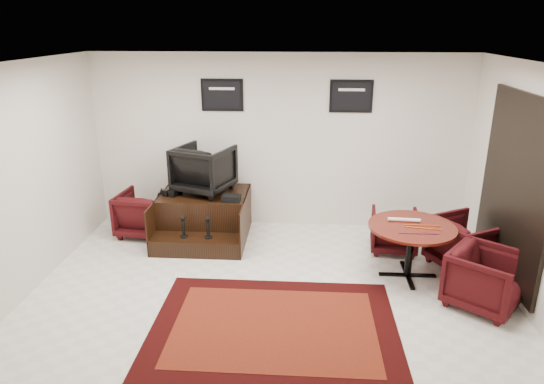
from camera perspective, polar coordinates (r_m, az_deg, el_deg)
The scene contains 16 objects.
ground at distance 6.02m, azimuth -0.47°, elevation -12.93°, with size 6.00×6.00×0.00m, color white.
room_shell at distance 5.40m, azimuth 3.91°, elevation 3.93°, with size 6.02×5.02×2.81m.
area_rug at distance 5.60m, azimuth 0.26°, elevation -15.62°, with size 2.74×2.05×0.01m.
shine_podium at distance 7.70m, azimuth -7.97°, elevation -2.94°, with size 1.36×1.40×0.70m.
shine_chair at distance 7.58m, azimuth -8.03°, elevation 2.97°, with size 0.79×0.74×0.81m, color black.
shoes_pair at distance 7.64m, azimuth -11.64°, elevation 0.07°, with size 0.29×0.32×0.10m.
polish_kit at distance 7.23m, azimuth -4.82°, elevation -0.73°, with size 0.26×0.18×0.09m, color black.
umbrella_black at distance 7.78m, azimuth -13.82°, elevation -2.57°, with size 0.29×0.11×0.78m, color black, non-canonical shape.
umbrella_hooked at distance 7.83m, azimuth -13.54°, elevation -2.22°, with size 0.31×0.12×0.83m, color black, non-canonical shape.
armchair_side at distance 7.96m, azimuth -14.80°, elevation -2.19°, with size 0.75×0.71×0.78m, color black.
meeting_table at distance 6.56m, azimuth 16.10°, elevation -4.54°, with size 1.12×1.12×0.73m.
table_chair_back at distance 7.39m, azimuth 14.17°, elevation -4.24°, with size 0.65×0.61×0.67m, color black.
table_chair_window at distance 7.16m, azimuth 21.75°, elevation -5.33°, with size 0.77×0.72×0.79m, color black.
table_chair_corner at distance 6.30m, azimuth 23.84°, elevation -9.08°, with size 0.76×0.71×0.78m, color black.
paper_roll at distance 6.62m, azimuth 15.27°, elevation -3.17°, with size 0.05×0.05×0.42m, color silver.
table_clutter at distance 6.46m, azimuth 17.22°, elevation -4.13°, with size 0.57×0.30×0.01m.
Camera 1 is at (0.39, -5.09, 3.20)m, focal length 32.00 mm.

